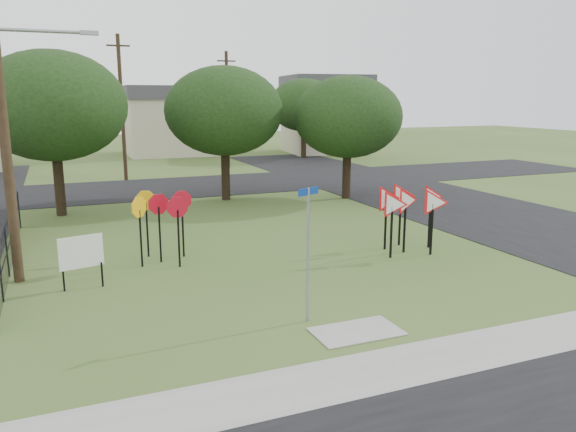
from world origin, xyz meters
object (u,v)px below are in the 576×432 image
object	(u,v)px
yield_sign_cluster	(408,203)
info_board	(81,254)
street_name_sign	(308,247)
stop_sign_cluster	(161,211)

from	to	relation	value
yield_sign_cluster	info_board	distance (m)	10.60
info_board	street_name_sign	bearing A→B (deg)	-43.04
street_name_sign	stop_sign_cluster	size ratio (longest dim) A/B	1.43
stop_sign_cluster	info_board	xyz separation A→B (m)	(-2.53, -1.81, -0.68)
yield_sign_cluster	street_name_sign	bearing A→B (deg)	-142.80
street_name_sign	yield_sign_cluster	bearing A→B (deg)	37.20
yield_sign_cluster	info_board	world-z (taller)	yield_sign_cluster
street_name_sign	info_board	distance (m)	6.65
yield_sign_cluster	stop_sign_cluster	bearing A→B (deg)	166.40
yield_sign_cluster	info_board	size ratio (longest dim) A/B	1.93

